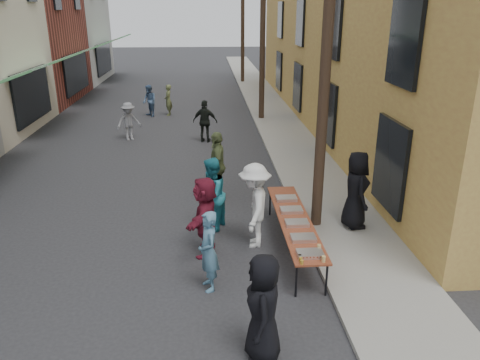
{
  "coord_description": "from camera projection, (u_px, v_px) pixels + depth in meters",
  "views": [
    {
      "loc": [
        1.64,
        -7.47,
        5.2
      ],
      "look_at": [
        2.39,
        3.03,
        1.3
      ],
      "focal_mm": 35.0,
      "sensor_mm": 36.0,
      "label": 1
    }
  ],
  "objects": [
    {
      "name": "guest_queue_back",
      "position": [
        205.0,
        216.0,
        10.23
      ],
      "size": [
        0.82,
        1.74,
        1.81
      ],
      "primitive_type": "imported",
      "rotation": [
        0.0,
        0.0,
        -1.74
      ],
      "color": "maroon",
      "rests_on": "ground"
    },
    {
      "name": "utility_pole_mid",
      "position": [
        263.0,
        23.0,
        21.43
      ],
      "size": [
        0.26,
        0.26,
        9.0
      ],
      "primitive_type": "cylinder",
      "color": "#2D2116",
      "rests_on": "ground"
    },
    {
      "name": "guest_front_a",
      "position": [
        263.0,
        308.0,
        7.11
      ],
      "size": [
        0.64,
        0.92,
        1.79
      ],
      "primitive_type": "imported",
      "rotation": [
        0.0,
        0.0,
        -1.65
      ],
      "color": "black",
      "rests_on": "ground"
    },
    {
      "name": "passerby_mid",
      "position": [
        205.0,
        121.0,
        18.9
      ],
      "size": [
        1.08,
        0.65,
        1.71
      ],
      "primitive_type": "imported",
      "rotation": [
        0.0,
        0.0,
        2.89
      ],
      "color": "black",
      "rests_on": "ground"
    },
    {
      "name": "condiment_jar_a",
      "position": [
        302.0,
        262.0,
        8.6
      ],
      "size": [
        0.07,
        0.07,
        0.08
      ],
      "primitive_type": "cylinder",
      "color": "#A57F26",
      "rests_on": "serving_table"
    },
    {
      "name": "catering_tray_buns",
      "position": [
        297.0,
        223.0,
        10.16
      ],
      "size": [
        0.5,
        0.33,
        0.08
      ],
      "primitive_type": "cube",
      "color": "tan",
      "rests_on": "serving_table"
    },
    {
      "name": "guest_front_d",
      "position": [
        255.0,
        206.0,
        10.56
      ],
      "size": [
        0.91,
        1.37,
        1.97
      ],
      "primitive_type": "imported",
      "rotation": [
        0.0,
        0.0,
        -1.72
      ],
      "color": "silver",
      "rests_on": "ground"
    },
    {
      "name": "guest_front_e",
      "position": [
        217.0,
        165.0,
        13.29
      ],
      "size": [
        0.49,
        1.15,
        1.95
      ],
      "primitive_type": "imported",
      "rotation": [
        0.0,
        0.0,
        -1.56
      ],
      "color": "#5F6D3F",
      "rests_on": "ground"
    },
    {
      "name": "catering_tray_foil_b",
      "position": [
        303.0,
        238.0,
        9.51
      ],
      "size": [
        0.5,
        0.33,
        0.08
      ],
      "primitive_type": "cube",
      "color": "#B2B2B7",
      "rests_on": "serving_table"
    },
    {
      "name": "catering_tray_buns_end",
      "position": [
        286.0,
        198.0,
        11.47
      ],
      "size": [
        0.5,
        0.33,
        0.08
      ],
      "primitive_type": "cube",
      "color": "tan",
      "rests_on": "serving_table"
    },
    {
      "name": "serving_table",
      "position": [
        294.0,
        220.0,
        10.47
      ],
      "size": [
        0.7,
        4.0,
        0.75
      ],
      "color": "brown",
      "rests_on": "ground"
    },
    {
      "name": "passerby_far",
      "position": [
        149.0,
        101.0,
        23.4
      ],
      "size": [
        0.92,
        0.96,
        1.57
      ],
      "primitive_type": "imported",
      "rotation": [
        0.0,
        0.0,
        5.3
      ],
      "color": "#47658B",
      "rests_on": "ground"
    },
    {
      "name": "catering_tray_sausage",
      "position": [
        310.0,
        254.0,
        8.9
      ],
      "size": [
        0.5,
        0.33,
        0.08
      ],
      "primitive_type": "cube",
      "color": "maroon",
      "rests_on": "serving_table"
    },
    {
      "name": "building_ochre",
      "position": [
        417.0,
        12.0,
        20.78
      ],
      "size": [
        10.0,
        28.0,
        10.0
      ],
      "primitive_type": "cube",
      "color": "#B07D3E",
      "rests_on": "ground"
    },
    {
      "name": "condiment_jar_b",
      "position": [
        301.0,
        259.0,
        8.7
      ],
      "size": [
        0.07,
        0.07,
        0.08
      ],
      "primitive_type": "cylinder",
      "color": "#A57F26",
      "rests_on": "serving_table"
    },
    {
      "name": "passerby_right",
      "position": [
        168.0,
        100.0,
        23.66
      ],
      "size": [
        0.38,
        0.57,
        1.55
      ],
      "primitive_type": "imported",
      "rotation": [
        0.0,
        0.0,
        4.72
      ],
      "color": "#606B3E",
      "rests_on": "ground"
    },
    {
      "name": "utility_pole_near",
      "position": [
        327.0,
        41.0,
        10.21
      ],
      "size": [
        0.26,
        0.26,
        9.0
      ],
      "primitive_type": "cylinder",
      "color": "#2D2116",
      "rests_on": "ground"
    },
    {
      "name": "server",
      "position": [
        356.0,
        190.0,
        11.27
      ],
      "size": [
        0.65,
        0.96,
        1.92
      ],
      "primitive_type": "imported",
      "rotation": [
        0.0,
        0.0,
        1.61
      ],
      "color": "black",
      "rests_on": "sidewalk"
    },
    {
      "name": "passerby_left",
      "position": [
        129.0,
        121.0,
        19.23
      ],
      "size": [
        1.16,
        0.98,
        1.56
      ],
      "primitive_type": "imported",
      "rotation": [
        0.0,
        0.0,
        0.49
      ],
      "color": "gray",
      "rests_on": "ground"
    },
    {
      "name": "guest_front_c",
      "position": [
        211.0,
        195.0,
        11.33
      ],
      "size": [
        1.0,
        1.1,
        1.85
      ],
      "primitive_type": "imported",
      "rotation": [
        0.0,
        0.0,
        -1.98
      ],
      "color": "teal",
      "rests_on": "ground"
    },
    {
      "name": "condiment_jar_c",
      "position": [
        300.0,
        257.0,
        8.79
      ],
      "size": [
        0.07,
        0.07,
        0.08
      ],
      "primitive_type": "cylinder",
      "color": "#A57F26",
      "rests_on": "serving_table"
    },
    {
      "name": "cup_stack",
      "position": [
        324.0,
        259.0,
        8.67
      ],
      "size": [
        0.08,
        0.08,
        0.12
      ],
      "primitive_type": "cylinder",
      "color": "tan",
      "rests_on": "serving_table"
    },
    {
      "name": "guest_front_b",
      "position": [
        208.0,
        251.0,
        8.94
      ],
      "size": [
        0.53,
        0.67,
        1.63
      ],
      "primitive_type": "imported",
      "rotation": [
        0.0,
        0.0,
        -1.32
      ],
      "color": "teal",
      "rests_on": "ground"
    },
    {
      "name": "utility_pole_far",
      "position": [
        243.0,
        18.0,
        32.66
      ],
      "size": [
        0.26,
        0.26,
        9.0
      ],
      "primitive_type": "cylinder",
      "color": "#2D2116",
      "rests_on": "ground"
    },
    {
      "name": "ground",
      "position": [
        123.0,
        305.0,
        8.68
      ],
      "size": [
        120.0,
        120.0,
        0.0
      ],
      "primitive_type": "plane",
      "color": "#28282B",
      "rests_on": "ground"
    },
    {
      "name": "sidewalk",
      "position": [
        275.0,
        118.0,
        23.03
      ],
      "size": [
        2.2,
        60.0,
        0.1
      ],
      "primitive_type": "cube",
      "color": "gray",
      "rests_on": "ground"
    },
    {
      "name": "catering_tray_foil_d",
      "position": [
        291.0,
        210.0,
        10.82
      ],
      "size": [
        0.5,
        0.33,
        0.08
      ],
      "primitive_type": "cube",
      "color": "#B2B2B7",
      "rests_on": "serving_table"
    }
  ]
}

